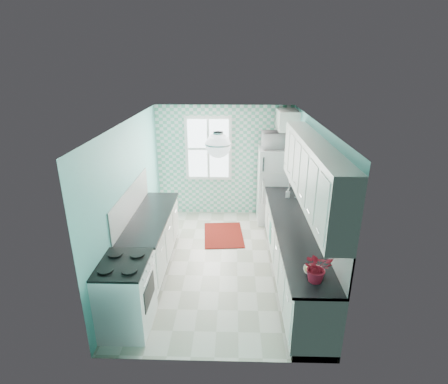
{
  "coord_description": "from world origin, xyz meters",
  "views": [
    {
      "loc": [
        0.21,
        -5.4,
        3.4
      ],
      "look_at": [
        0.05,
        0.25,
        1.25
      ],
      "focal_mm": 28.0,
      "sensor_mm": 36.0,
      "label": 1
    }
  ],
  "objects_px": {
    "ceiling_light": "(218,145)",
    "sink": "(286,200)",
    "fridge": "(274,185)",
    "stove": "(126,294)",
    "fruit_bowl": "(313,271)",
    "microwave": "(277,140)",
    "potted_plant": "(317,267)"
  },
  "relations": [
    {
      "from": "potted_plant",
      "to": "fruit_bowl",
      "type": "bearing_deg",
      "value": 90.0
    },
    {
      "from": "fruit_bowl",
      "to": "microwave",
      "type": "bearing_deg",
      "value": 91.47
    },
    {
      "from": "fridge",
      "to": "stove",
      "type": "relative_size",
      "value": 1.73
    },
    {
      "from": "fruit_bowl",
      "to": "potted_plant",
      "type": "height_order",
      "value": "potted_plant"
    },
    {
      "from": "sink",
      "to": "fruit_bowl",
      "type": "bearing_deg",
      "value": -88.07
    },
    {
      "from": "fruit_bowl",
      "to": "potted_plant",
      "type": "distance_m",
      "value": 0.22
    },
    {
      "from": "microwave",
      "to": "fruit_bowl",
      "type": "bearing_deg",
      "value": 88.48
    },
    {
      "from": "stove",
      "to": "sink",
      "type": "distance_m",
      "value": 3.36
    },
    {
      "from": "potted_plant",
      "to": "microwave",
      "type": "bearing_deg",
      "value": 91.41
    },
    {
      "from": "ceiling_light",
      "to": "sink",
      "type": "xyz_separation_m",
      "value": [
        1.2,
        1.5,
        -1.39
      ]
    },
    {
      "from": "ceiling_light",
      "to": "potted_plant",
      "type": "bearing_deg",
      "value": -41.87
    },
    {
      "from": "fruit_bowl",
      "to": "microwave",
      "type": "distance_m",
      "value": 3.61
    },
    {
      "from": "fridge",
      "to": "stove",
      "type": "bearing_deg",
      "value": -123.52
    },
    {
      "from": "ceiling_light",
      "to": "fruit_bowl",
      "type": "xyz_separation_m",
      "value": [
        1.2,
        -0.92,
        -1.35
      ]
    },
    {
      "from": "stove",
      "to": "sink",
      "type": "bearing_deg",
      "value": 47.28
    },
    {
      "from": "ceiling_light",
      "to": "stove",
      "type": "distance_m",
      "value": 2.33
    },
    {
      "from": "ceiling_light",
      "to": "microwave",
      "type": "distance_m",
      "value": 2.86
    },
    {
      "from": "fridge",
      "to": "fruit_bowl",
      "type": "distance_m",
      "value": 3.51
    },
    {
      "from": "fridge",
      "to": "stove",
      "type": "distance_m",
      "value": 4.12
    },
    {
      "from": "ceiling_light",
      "to": "fridge",
      "type": "bearing_deg",
      "value": 66.8
    },
    {
      "from": "sink",
      "to": "fruit_bowl",
      "type": "height_order",
      "value": "sink"
    },
    {
      "from": "stove",
      "to": "sink",
      "type": "xyz_separation_m",
      "value": [
        2.4,
        2.31,
        0.43
      ]
    },
    {
      "from": "fridge",
      "to": "fruit_bowl",
      "type": "bearing_deg",
      "value": -87.87
    },
    {
      "from": "stove",
      "to": "fruit_bowl",
      "type": "relative_size",
      "value": 4.04
    },
    {
      "from": "fridge",
      "to": "microwave",
      "type": "distance_m",
      "value": 1.0
    },
    {
      "from": "potted_plant",
      "to": "microwave",
      "type": "height_order",
      "value": "microwave"
    },
    {
      "from": "microwave",
      "to": "ceiling_light",
      "type": "bearing_deg",
      "value": 63.81
    },
    {
      "from": "potted_plant",
      "to": "stove",
      "type": "bearing_deg",
      "value": 173.69
    },
    {
      "from": "ceiling_light",
      "to": "fruit_bowl",
      "type": "distance_m",
      "value": 2.03
    },
    {
      "from": "ceiling_light",
      "to": "fridge",
      "type": "relative_size",
      "value": 0.21
    },
    {
      "from": "ceiling_light",
      "to": "sink",
      "type": "height_order",
      "value": "ceiling_light"
    },
    {
      "from": "stove",
      "to": "fruit_bowl",
      "type": "bearing_deg",
      "value": 0.77
    }
  ]
}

